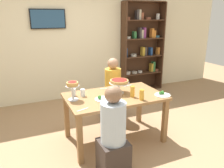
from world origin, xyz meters
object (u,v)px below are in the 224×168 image
beer_glass_amber_short (132,91)px  cutlery_knife_near (128,86)px  cutlery_fork_far (105,89)px  television (48,19)px  cutlery_fork_near (83,110)px  water_glass_clear_far (119,97)px  diner_far_right (113,93)px  bookshelf (142,46)px  salad_plate_near_diner (162,94)px  water_glass_clear_near (74,92)px  personal_pizza_stand (73,87)px  deep_dish_pizza_stand (119,82)px  salad_plate_far_diner (103,99)px  beer_glass_amber_tall (142,95)px  dining_table (115,101)px  diner_near_left (113,139)px  water_glass_clear_spare (83,93)px

beer_glass_amber_short → cutlery_knife_near: (0.19, 0.50, -0.08)m
cutlery_fork_far → television: bearing=-51.1°
cutlery_fork_far → cutlery_fork_near: bearing=70.1°
water_glass_clear_far → diner_far_right: bearing=70.4°
bookshelf → television: (-2.25, 0.09, 0.68)m
television → salad_plate_near_diner: (1.23, -2.40, -1.06)m
bookshelf → water_glass_clear_near: bookshelf is taller
bookshelf → water_glass_clear_far: bookshelf is taller
personal_pizza_stand → television: bearing=88.9°
deep_dish_pizza_stand → water_glass_clear_far: bearing=-117.1°
cutlery_fork_near → cutlery_fork_far: (0.58, 0.67, 0.00)m
salad_plate_far_diner → cutlery_fork_near: salad_plate_far_diner is taller
beer_glass_amber_tall → dining_table: bearing=130.7°
cutlery_fork_near → beer_glass_amber_short: bearing=-8.0°
diner_far_right → beer_glass_amber_short: 0.99m
water_glass_clear_near → bookshelf: bearing=38.5°
dining_table → diner_near_left: diner_near_left is taller
personal_pizza_stand → water_glass_clear_near: personal_pizza_stand is taller
cutlery_knife_near → cutlery_fork_far: same height
bookshelf → cutlery_fork_near: 3.28m
water_glass_clear_far → bookshelf: bearing=52.6°
water_glass_clear_spare → cutlery_fork_near: bearing=-107.1°
dining_table → beer_glass_amber_short: (0.21, -0.16, 0.18)m
personal_pizza_stand → cutlery_fork_far: bearing=24.7°
dining_table → salad_plate_far_diner: 0.27m
bookshelf → salad_plate_near_diner: bookshelf is taller
deep_dish_pizza_stand → cutlery_fork_far: bearing=115.2°
television → water_glass_clear_near: bearing=-89.7°
cutlery_knife_near → salad_plate_near_diner: bearing=97.2°
dining_table → cutlery_fork_near: 0.69m
beer_glass_amber_tall → cutlery_fork_near: beer_glass_amber_tall is taller
salad_plate_far_diner → cutlery_fork_far: 0.49m
water_glass_clear_spare → cutlery_knife_near: size_ratio=0.61×
diner_far_right → salad_plate_far_diner: (-0.54, -0.87, 0.26)m
diner_far_right → beer_glass_amber_tall: bearing=-1.9°
water_glass_clear_near → water_glass_clear_spare: bearing=-32.4°
water_glass_clear_near → diner_near_left: bearing=-77.3°
salad_plate_far_diner → beer_glass_amber_short: (0.44, -0.06, 0.07)m
diner_near_left → water_glass_clear_near: bearing=12.7°
bookshelf → salad_plate_near_diner: 2.55m
beer_glass_amber_tall → salad_plate_far_diner: bearing=156.1°
bookshelf → diner_far_right: 1.95m
diner_far_right → personal_pizza_stand: diner_far_right is taller
television → bookshelf: bearing=-2.3°
water_glass_clear_far → diner_near_left: bearing=-121.1°
water_glass_clear_far → water_glass_clear_near: bearing=139.4°
water_glass_clear_spare → cutlery_knife_near: (0.85, 0.18, -0.05)m
television → salad_plate_far_diner: size_ratio=2.85×
television → diner_near_left: television is taller
television → salad_plate_near_diner: size_ratio=3.07×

